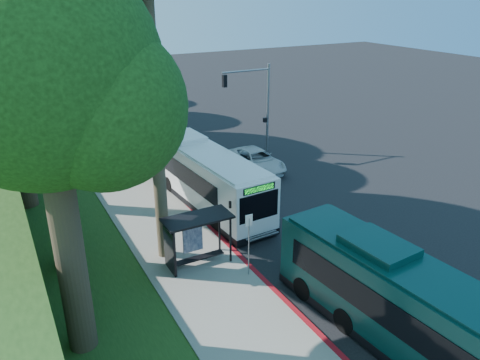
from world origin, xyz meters
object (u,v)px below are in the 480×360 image
bus_shelter (192,231)px  pickup (257,160)px  white_bus (201,172)px  teal_bus (416,311)px

bus_shelter → pickup: bearing=46.2°
white_bus → teal_bus: size_ratio=1.02×
pickup → white_bus: bearing=-154.3°
bus_shelter → white_bus: (3.45, 6.67, 0.02)m
white_bus → teal_bus: bearing=-89.1°
bus_shelter → teal_bus: teal_bus is taller
bus_shelter → white_bus: 7.51m
pickup → teal_bus: bearing=-104.2°
white_bus → pickup: 6.41m
bus_shelter → teal_bus: (4.65, -9.14, -0.01)m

